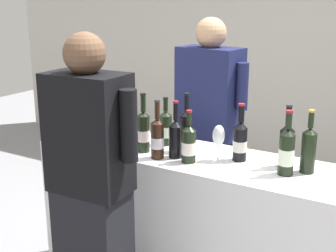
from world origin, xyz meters
TOP-DOWN VIEW (x-y plane):
  - wall_back at (0.00, 2.60)m, footprint 8.00×0.10m
  - counter at (0.00, 0.00)m, footprint 1.86×0.54m
  - wine_bottle_0 at (0.53, 0.08)m, footprint 0.08×0.08m
  - wine_bottle_1 at (-0.05, -0.09)m, footprint 0.08×0.08m
  - wine_bottle_2 at (0.66, 0.06)m, footprint 0.08×0.08m
  - wine_bottle_3 at (-0.22, 0.09)m, footprint 0.08×0.08m
  - wine_bottle_4 at (-0.13, -0.15)m, footprint 0.08×0.08m
  - wine_bottle_5 at (0.05, -0.11)m, footprint 0.08×0.08m
  - wine_bottle_6 at (-0.05, 0.04)m, footprint 0.08×0.08m
  - wine_bottle_7 at (-0.73, -0.06)m, footprint 0.08×0.08m
  - wine_bottle_8 at (0.28, 0.05)m, footprint 0.08×0.08m
  - wine_bottle_9 at (0.57, -0.03)m, footprint 0.08×0.08m
  - wine_bottle_10 at (-0.26, -0.09)m, footprint 0.07×0.07m
  - wine_glass at (0.18, -0.01)m, footprint 0.08×0.08m
  - ice_bucket at (-0.46, -0.14)m, footprint 0.23×0.23m
  - person_server at (-0.18, 0.64)m, footprint 0.59×0.30m
  - person_guest at (-0.22, -0.62)m, footprint 0.54×0.25m

SIDE VIEW (x-z plane):
  - counter at x=0.00m, z-range 0.00..0.98m
  - person_guest at x=-0.22m, z-range -0.01..1.70m
  - person_server at x=-0.18m, z-range -0.02..1.71m
  - wine_bottle_5 at x=0.05m, z-range 0.94..1.23m
  - wine_bottle_3 at x=-0.22m, z-range 0.94..1.24m
  - wine_bottle_7 at x=-0.73m, z-range 0.93..1.26m
  - wine_bottle_8 at x=0.28m, z-range 0.93..1.26m
  - wine_bottle_4 at x=-0.13m, z-range 0.93..1.27m
  - wine_bottle_1 at x=-0.05m, z-range 0.93..1.26m
  - wine_bottle_0 at x=0.53m, z-range 0.93..1.27m
  - ice_bucket at x=-0.46m, z-range 0.98..1.23m
  - wine_bottle_9 at x=0.57m, z-range 0.93..1.27m
  - wine_bottle_6 at x=-0.05m, z-range 0.93..1.28m
  - wine_bottle_10 at x=-0.26m, z-range 0.93..1.28m
  - wine_bottle_2 at x=0.66m, z-range 0.94..1.28m
  - wine_glass at x=0.18m, z-range 1.01..1.22m
  - wall_back at x=0.00m, z-range 0.00..2.80m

